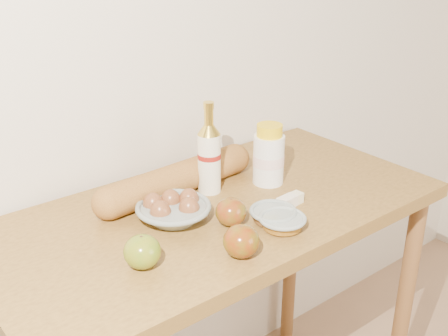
{
  "coord_description": "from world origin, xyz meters",
  "views": [
    {
      "loc": [
        -0.79,
        0.16,
        1.58
      ],
      "look_at": [
        0.0,
        1.15,
        1.02
      ],
      "focal_mm": 45.0,
      "sensor_mm": 36.0,
      "label": 1
    }
  ],
  "objects_px": {
    "table": "(217,247)",
    "baguette": "(177,179)",
    "bourbon_bottle": "(209,156)",
    "egg_bowl": "(173,210)",
    "cream_bottle": "(269,156)"
  },
  "relations": [
    {
      "from": "bourbon_bottle",
      "to": "baguette",
      "type": "distance_m",
      "value": 0.11
    },
    {
      "from": "table",
      "to": "baguette",
      "type": "xyz_separation_m",
      "value": [
        -0.04,
        0.13,
        0.17
      ]
    },
    {
      "from": "table",
      "to": "cream_bottle",
      "type": "relative_size",
      "value": 6.94
    },
    {
      "from": "bourbon_bottle",
      "to": "egg_bowl",
      "type": "height_order",
      "value": "bourbon_bottle"
    },
    {
      "from": "bourbon_bottle",
      "to": "cream_bottle",
      "type": "relative_size",
      "value": 1.47
    },
    {
      "from": "egg_bowl",
      "to": "baguette",
      "type": "height_order",
      "value": "baguette"
    },
    {
      "from": "table",
      "to": "cream_bottle",
      "type": "height_order",
      "value": "cream_bottle"
    },
    {
      "from": "bourbon_bottle",
      "to": "cream_bottle",
      "type": "height_order",
      "value": "bourbon_bottle"
    },
    {
      "from": "cream_bottle",
      "to": "egg_bowl",
      "type": "xyz_separation_m",
      "value": [
        -0.33,
        -0.01,
        -0.05
      ]
    },
    {
      "from": "cream_bottle",
      "to": "egg_bowl",
      "type": "height_order",
      "value": "cream_bottle"
    },
    {
      "from": "table",
      "to": "bourbon_bottle",
      "type": "xyz_separation_m",
      "value": [
        0.04,
        0.08,
        0.23
      ]
    },
    {
      "from": "table",
      "to": "egg_bowl",
      "type": "xyz_separation_m",
      "value": [
        -0.13,
        0.01,
        0.15
      ]
    },
    {
      "from": "table",
      "to": "baguette",
      "type": "height_order",
      "value": "baguette"
    },
    {
      "from": "cream_bottle",
      "to": "baguette",
      "type": "xyz_separation_m",
      "value": [
        -0.24,
        0.1,
        -0.04
      ]
    },
    {
      "from": "cream_bottle",
      "to": "baguette",
      "type": "height_order",
      "value": "cream_bottle"
    }
  ]
}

